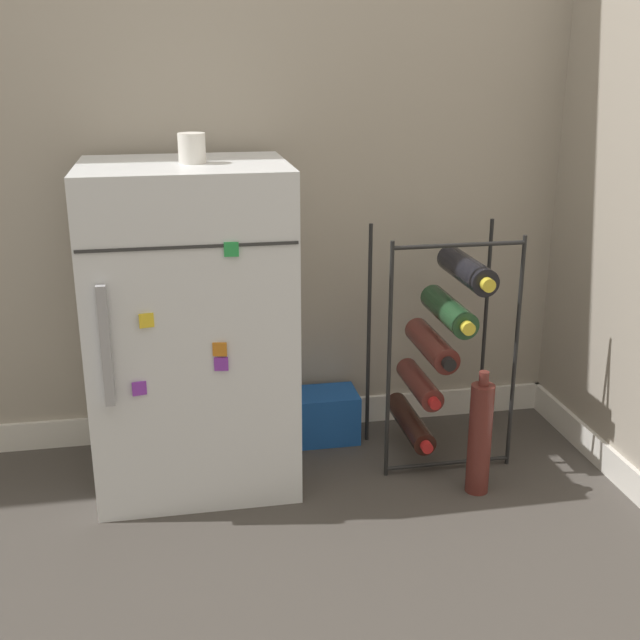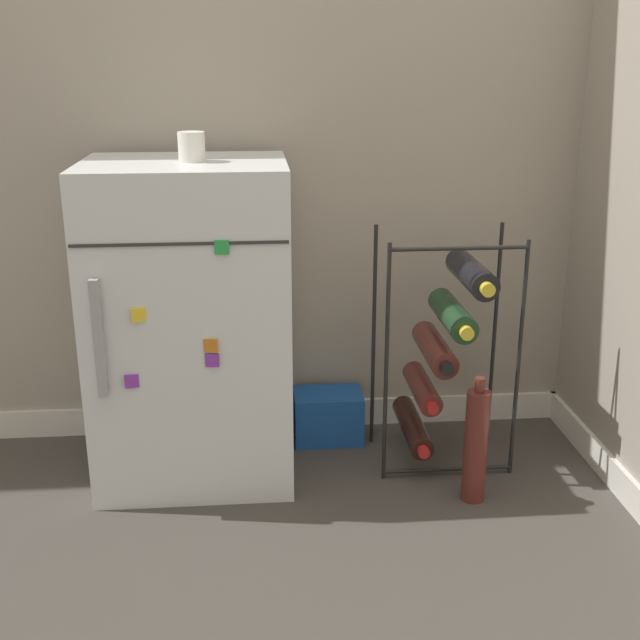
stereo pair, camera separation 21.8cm
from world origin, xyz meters
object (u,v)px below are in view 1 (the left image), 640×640
Objects in this scene: wine_rack at (438,341)px; fridge_top_cup at (192,148)px; mini_fridge at (191,328)px; loose_bottle_floor at (480,438)px; soda_box at (323,416)px.

fridge_top_cup reaches higher than wine_rack.
fridge_top_cup reaches higher than mini_fridge.
wine_rack is at bearing 100.93° from loose_bottle_floor.
loose_bottle_floor is (0.05, -0.25, -0.20)m from wine_rack.
wine_rack reaches higher than soda_box.
loose_bottle_floor is at bearing -17.79° from mini_fridge.
soda_box is 0.55m from loose_bottle_floor.
wine_rack is at bearing -0.02° from mini_fridge.
mini_fridge reaches higher than loose_bottle_floor.
fridge_top_cup is (0.03, -0.01, 0.50)m from mini_fridge.
soda_box is at bearing 132.27° from loose_bottle_floor.
soda_box is 2.79× the size of fridge_top_cup.
mini_fridge is 0.50m from fridge_top_cup.
soda_box is (-0.32, 0.16, -0.29)m from wine_rack.
loose_bottle_floor is at bearing -79.07° from wine_rack.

